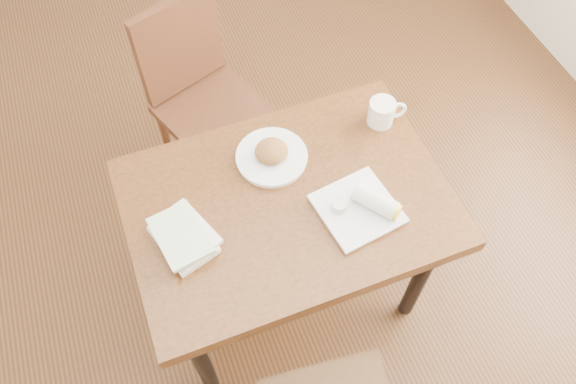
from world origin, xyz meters
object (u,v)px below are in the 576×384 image
object	(u,v)px
table	(288,213)
coffee_mug	(383,112)
plate_burrito	(363,207)
plate_scone	(272,155)
book_stack	(183,236)
chair_far	(201,90)

from	to	relation	value
table	coffee_mug	bearing A→B (deg)	23.93
plate_burrito	coffee_mug	bearing A→B (deg)	54.96
plate_scone	book_stack	distance (m)	0.43
coffee_mug	book_stack	distance (m)	0.85
plate_scone	plate_burrito	distance (m)	0.37
chair_far	plate_scone	xyz separation A→B (m)	(0.12, -0.60, 0.23)
plate_scone	chair_far	bearing A→B (deg)	100.95
table	plate_scone	bearing A→B (deg)	87.68
table	chair_far	bearing A→B (deg)	97.95
book_stack	chair_far	bearing A→B (deg)	72.01
plate_scone	coffee_mug	size ratio (longest dim) A/B	1.77
chair_far	plate_burrito	xyz separation A→B (m)	(0.33, -0.91, 0.23)
coffee_mug	book_stack	xyz separation A→B (m)	(-0.82, -0.22, -0.02)
coffee_mug	book_stack	size ratio (longest dim) A/B	0.56
coffee_mug	plate_burrito	xyz separation A→B (m)	(-0.23, -0.33, -0.03)
plate_scone	book_stack	world-z (taller)	plate_scone
chair_far	plate_burrito	distance (m)	0.99
plate_scone	plate_burrito	world-z (taller)	plate_burrito
plate_scone	coffee_mug	bearing A→B (deg)	2.52
chair_far	book_stack	xyz separation A→B (m)	(-0.26, -0.81, 0.23)
table	coffee_mug	world-z (taller)	coffee_mug
table	plate_scone	xyz separation A→B (m)	(0.01, 0.18, 0.12)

